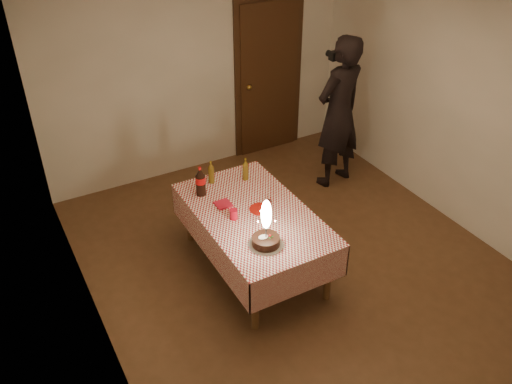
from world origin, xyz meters
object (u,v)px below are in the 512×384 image
dining_table (254,220)px  birthday_cake (266,233)px  clear_cup (268,205)px  red_plate (260,209)px  red_cup (234,214)px  photographer (339,113)px  amber_bottle_right (245,170)px  cola_bottle (201,181)px  amber_bottle_left (211,173)px

dining_table → birthday_cake: size_ratio=3.62×
clear_cup → dining_table: bearing=175.9°
red_plate → red_cup: red_cup is taller
dining_table → photographer: size_ratio=0.90×
red_plate → red_cup: size_ratio=2.20×
amber_bottle_right → cola_bottle: bearing=-175.8°
birthday_cake → cola_bottle: (-0.17, 1.03, 0.02)m
red_plate → amber_bottle_left: size_ratio=0.86×
dining_table → red_cup: (-0.21, 0.01, 0.14)m
birthday_cake → clear_cup: birthday_cake is taller
cola_bottle → clear_cup: bearing=-49.8°
red_cup → clear_cup: size_ratio=1.11×
red_cup → cola_bottle: size_ratio=0.31×
amber_bottle_left → photographer: 1.86m
red_plate → photographer: (1.63, 0.97, 0.27)m
birthday_cake → amber_bottle_left: bearing=89.1°
birthday_cake → cola_bottle: bearing=99.4°
birthday_cake → red_plate: bearing=65.7°
red_cup → cola_bottle: bearing=100.4°
clear_cup → amber_bottle_left: amber_bottle_left is taller
birthday_cake → photographer: size_ratio=0.25×
dining_table → cola_bottle: cola_bottle is taller
red_plate → clear_cup: clear_cup is taller
birthday_cake → cola_bottle: size_ratio=1.50×
red_plate → red_cup: 0.30m
dining_table → amber_bottle_left: bearing=99.8°
red_cup → amber_bottle_left: size_ratio=0.39×
cola_bottle → dining_table: bearing=-60.3°
red_cup → photographer: size_ratio=0.05×
clear_cup → cola_bottle: size_ratio=0.28×
clear_cup → photographer: 1.86m
birthday_cake → amber_bottle_left: 1.18m
red_plate → photographer: 1.91m
clear_cup → cola_bottle: bearing=130.2°
clear_cup → amber_bottle_left: bearing=111.4°
amber_bottle_left → photographer: bearing=8.9°
clear_cup → cola_bottle: (-0.47, 0.55, 0.11)m
amber_bottle_right → dining_table: bearing=-111.0°
red_plate → birthday_cake: bearing=-114.3°
birthday_cake → amber_bottle_left: (0.02, 1.18, -0.01)m
birthday_cake → cola_bottle: birthday_cake is taller
birthday_cake → dining_table: bearing=73.9°
dining_table → cola_bottle: 0.67m
cola_bottle → amber_bottle_left: 0.25m
dining_table → red_plate: (0.09, 0.02, 0.10)m
amber_bottle_right → red_cup: bearing=-127.2°
red_cup → photographer: bearing=26.9°
amber_bottle_right → photographer: 1.55m
clear_cup → amber_bottle_right: bearing=83.7°
red_cup → amber_bottle_right: (0.43, 0.57, 0.07)m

